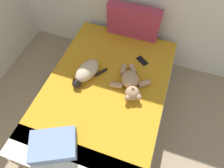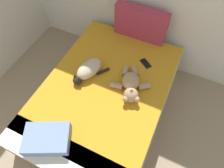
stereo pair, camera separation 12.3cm
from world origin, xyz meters
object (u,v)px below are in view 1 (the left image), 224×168
at_px(cell_phone, 142,61).
at_px(teddy_bear, 131,84).
at_px(patterned_cushion, 133,22).
at_px(throw_pillow, 53,145).
at_px(cat, 86,72).
at_px(bed, 105,99).

bearing_deg(cell_phone, teddy_bear, -94.57).
xyz_separation_m(patterned_cushion, teddy_bear, (0.21, -0.81, -0.14)).
xyz_separation_m(cell_phone, throw_pillow, (-0.50, -1.25, 0.05)).
xyz_separation_m(cat, teddy_bear, (0.51, 0.01, -0.00)).
xyz_separation_m(teddy_bear, cell_phone, (0.03, 0.41, -0.06)).
height_order(cat, cell_phone, cat).
relative_size(cat, teddy_bear, 0.84).
bearing_deg(throw_pillow, patterned_cushion, 81.14).
relative_size(bed, cat, 4.62).
xyz_separation_m(bed, cat, (-0.24, 0.08, 0.33)).
bearing_deg(throw_pillow, bed, 74.72).
height_order(patterned_cushion, cell_phone, patterned_cushion).
bearing_deg(patterned_cushion, teddy_bear, -75.53).
height_order(patterned_cushion, teddy_bear, patterned_cushion).
height_order(bed, cell_phone, cell_phone).
relative_size(patterned_cushion, teddy_bear, 1.31).
xyz_separation_m(cat, cell_phone, (0.54, 0.42, -0.07)).
height_order(teddy_bear, throw_pillow, teddy_bear).
relative_size(bed, teddy_bear, 3.88).
height_order(bed, teddy_bear, teddy_bear).
relative_size(cat, cell_phone, 2.61).
distance_m(bed, patterned_cushion, 1.02).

